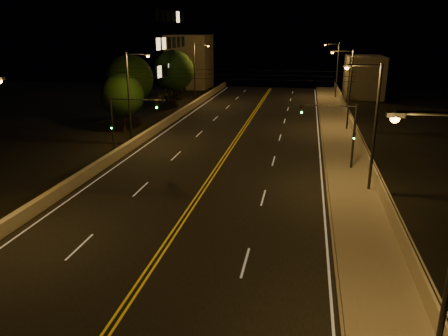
% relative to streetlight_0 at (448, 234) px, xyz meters
% --- Properties ---
extents(road, '(18.00, 120.00, 0.02)m').
position_rel_streetlight_0_xyz_m(road, '(-11.52, 15.69, -5.23)').
color(road, black).
rests_on(road, ground).
extents(sidewalk, '(3.60, 120.00, 0.30)m').
position_rel_streetlight_0_xyz_m(sidewalk, '(-0.72, 15.69, -5.09)').
color(sidewalk, gray).
rests_on(sidewalk, ground).
extents(curb, '(0.14, 120.00, 0.15)m').
position_rel_streetlight_0_xyz_m(curb, '(-2.59, 15.69, -5.16)').
color(curb, gray).
rests_on(curb, ground).
extents(parapet_wall, '(0.30, 120.00, 1.00)m').
position_rel_streetlight_0_xyz_m(parapet_wall, '(0.93, 15.69, -4.44)').
color(parapet_wall, '#ACA28F').
rests_on(parapet_wall, sidewalk).
extents(jersey_barrier, '(0.45, 120.00, 0.87)m').
position_rel_streetlight_0_xyz_m(jersey_barrier, '(-20.97, 15.69, -4.81)').
color(jersey_barrier, '#ACA28F').
rests_on(jersey_barrier, ground).
extents(distant_building_right, '(6.00, 10.00, 6.90)m').
position_rel_streetlight_0_xyz_m(distant_building_right, '(4.98, 65.89, -1.79)').
color(distant_building_right, slate).
rests_on(distant_building_right, ground).
extents(distant_building_left, '(8.00, 8.00, 10.16)m').
position_rel_streetlight_0_xyz_m(distant_building_left, '(-27.52, 72.40, -0.16)').
color(distant_building_left, slate).
rests_on(distant_building_left, ground).
extents(parapet_rail, '(0.06, 120.00, 0.06)m').
position_rel_streetlight_0_xyz_m(parapet_rail, '(0.93, 15.69, -3.91)').
color(parapet_rail, black).
rests_on(parapet_rail, parapet_wall).
extents(lane_markings, '(17.32, 116.00, 0.00)m').
position_rel_streetlight_0_xyz_m(lane_markings, '(-11.52, 15.62, -5.22)').
color(lane_markings, silver).
rests_on(lane_markings, road).
extents(streetlight_0, '(2.55, 0.28, 9.07)m').
position_rel_streetlight_0_xyz_m(streetlight_0, '(0.00, 0.00, 0.00)').
color(streetlight_0, '#2D2D33').
rests_on(streetlight_0, ground).
extents(streetlight_1, '(2.55, 0.28, 9.07)m').
position_rel_streetlight_0_xyz_m(streetlight_1, '(0.00, 17.58, 0.00)').
color(streetlight_1, '#2D2D33').
rests_on(streetlight_1, ground).
extents(streetlight_2, '(2.55, 0.28, 9.07)m').
position_rel_streetlight_0_xyz_m(streetlight_2, '(0.00, 37.78, 0.00)').
color(streetlight_2, '#2D2D33').
rests_on(streetlight_2, ground).
extents(streetlight_3, '(2.55, 0.28, 9.07)m').
position_rel_streetlight_0_xyz_m(streetlight_3, '(0.00, 62.32, 0.00)').
color(streetlight_3, '#2D2D33').
rests_on(streetlight_3, ground).
extents(streetlight_5, '(2.55, 0.28, 9.07)m').
position_rel_streetlight_0_xyz_m(streetlight_5, '(-21.44, 27.59, 0.00)').
color(streetlight_5, '#2D2D33').
rests_on(streetlight_5, ground).
extents(streetlight_6, '(2.55, 0.28, 9.07)m').
position_rel_streetlight_0_xyz_m(streetlight_6, '(-21.44, 53.74, 0.00)').
color(streetlight_6, '#2D2D33').
rests_on(streetlight_6, ground).
extents(traffic_signal_right, '(5.11, 0.31, 5.56)m').
position_rel_streetlight_0_xyz_m(traffic_signal_right, '(-1.58, 22.54, -1.67)').
color(traffic_signal_right, '#2D2D33').
rests_on(traffic_signal_right, ground).
extents(traffic_signal_left, '(5.11, 0.31, 5.56)m').
position_rel_streetlight_0_xyz_m(traffic_signal_left, '(-20.26, 22.54, -1.67)').
color(traffic_signal_left, '#2D2D33').
rests_on(traffic_signal_left, ground).
extents(overhead_wires, '(22.00, 0.03, 0.83)m').
position_rel_streetlight_0_xyz_m(overhead_wires, '(-11.52, 25.19, 2.16)').
color(overhead_wires, black).
extents(building_tower, '(24.00, 15.00, 30.73)m').
position_rel_streetlight_0_xyz_m(building_tower, '(-36.28, 50.62, 9.55)').
color(building_tower, slate).
rests_on(building_tower, ground).
extents(tree_0, '(4.81, 4.81, 6.52)m').
position_rel_streetlight_0_xyz_m(tree_0, '(-24.65, 32.66, -1.13)').
color(tree_0, black).
rests_on(tree_0, ground).
extents(tree_1, '(6.00, 6.00, 8.14)m').
position_rel_streetlight_0_xyz_m(tree_1, '(-26.81, 40.30, -0.11)').
color(tree_1, black).
rests_on(tree_1, ground).
extents(tree_2, '(6.08, 6.08, 8.23)m').
position_rel_streetlight_0_xyz_m(tree_2, '(-24.41, 51.55, -0.05)').
color(tree_2, black).
rests_on(tree_2, ground).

